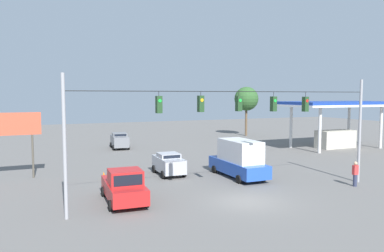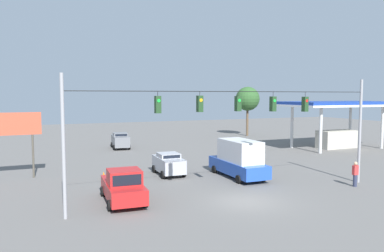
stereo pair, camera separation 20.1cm
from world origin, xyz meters
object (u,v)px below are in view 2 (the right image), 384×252
Objects in this scene: gas_station at (337,114)px; tree_horizon_left at (248,99)px; overhead_signal_span at (238,121)px; traffic_cone_nearest at (120,194)px; sedan_grey_withflow_deep at (120,140)px; pickup_truck_red_parked_shoulder at (123,187)px; pedestrian at (355,174)px; box_truck_blue_crossing_near at (239,159)px; traffic_cone_second at (111,184)px; sedan_silver_withflow_mid at (169,163)px; roadside_billboard at (10,129)px; traffic_cone_third at (104,176)px.

tree_horizon_left is at bearing -80.77° from gas_station.
traffic_cone_nearest is at bearing -20.42° from overhead_signal_span.
pickup_truck_red_parked_shoulder reaches higher than sedan_grey_withflow_deep.
traffic_cone_nearest is at bearing -85.72° from pickup_truck_red_parked_shoulder.
pedestrian is 34.49m from tree_horizon_left.
overhead_signal_span is 34.08× the size of traffic_cone_nearest.
box_truck_blue_crossing_near reaches higher than traffic_cone_second.
sedan_silver_withflow_mid is 0.75× the size of roadside_billboard.
gas_station reaches higher than traffic_cone_second.
roadside_billboard is (11.66, 13.62, 2.95)m from sedan_grey_withflow_deep.
gas_station is at bearing 157.39° from sedan_grey_withflow_deep.
traffic_cone_nearest is 1.00× the size of traffic_cone_third.
tree_horizon_left is (-27.29, -28.77, 5.66)m from traffic_cone_nearest.
traffic_cone_third is at bearing 73.12° from sedan_grey_withflow_deep.
tree_horizon_left is (-33.85, -19.84, 2.01)m from roadside_billboard.
traffic_cone_nearest is 0.08× the size of tree_horizon_left.
sedan_silver_withflow_mid is 0.28× the size of gas_station.
box_truck_blue_crossing_near is 1.21× the size of roadside_billboard.
traffic_cone_nearest is (5.10, 22.54, -0.70)m from sedan_grey_withflow_deep.
traffic_cone_nearest is at bearing 126.32° from roadside_billboard.
overhead_signal_span is at bearing 32.87° from gas_station.
pedestrian is (-16.24, 6.61, 0.61)m from traffic_cone_second.
gas_station is at bearing -153.92° from box_truck_blue_crossing_near.
traffic_cone_second is 9.58m from roadside_billboard.
box_truck_blue_crossing_near is at bearing 56.95° from tree_horizon_left.
pedestrian is (-22.89, 12.46, -3.03)m from roadside_billboard.
sedan_silver_withflow_mid is (1.74, -8.24, -4.02)m from overhead_signal_span.
box_truck_blue_crossing_near reaches higher than traffic_cone_nearest.
sedan_grey_withflow_deep is 6.97× the size of traffic_cone_third.
overhead_signal_span is at bearing 129.18° from traffic_cone_third.
box_truck_blue_crossing_near is 10.56m from traffic_cone_nearest.
sedan_grey_withflow_deep reaches higher than traffic_cone_nearest.
overhead_signal_span is 6.94m from box_truck_blue_crossing_near.
sedan_silver_withflow_mid is 25.73m from gas_station.
roadside_billboard is at bearing 5.09° from gas_station.
pickup_truck_red_parked_shoulder is 8.37× the size of traffic_cone_nearest.
tree_horizon_left is (-22.19, -6.22, 4.96)m from sedan_grey_withflow_deep.
roadside_billboard reaches higher than box_truck_blue_crossing_near.
sedan_grey_withflow_deep is at bearing -106.88° from traffic_cone_third.
traffic_cone_third is (5.03, 16.59, -0.70)m from sedan_grey_withflow_deep.
pickup_truck_red_parked_shoulder reaches higher than traffic_cone_third.
sedan_silver_withflow_mid and pedestrian have the same top height.
pickup_truck_red_parked_shoulder is 8.37× the size of traffic_cone_third.
sedan_silver_withflow_mid is at bearing 14.93° from gas_station.
traffic_cone_nearest is (10.20, 2.49, -1.17)m from box_truck_blue_crossing_near.
roadside_billboard reaches higher than traffic_cone_second.
overhead_signal_span is at bearing 140.77° from traffic_cone_second.
overhead_signal_span is at bearing 139.71° from roadside_billboard.
traffic_cone_second is (5.24, 2.53, -0.64)m from sedan_silver_withflow_mid.
sedan_grey_withflow_deep is 0.83× the size of roadside_billboard.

